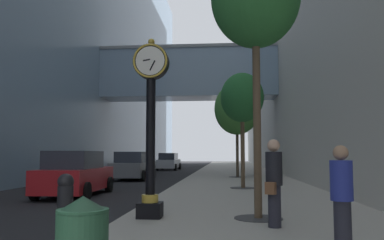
{
  "coord_description": "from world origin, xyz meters",
  "views": [
    {
      "loc": [
        2.47,
        -2.09,
        1.62
      ],
      "look_at": [
        0.97,
        15.6,
        3.12
      ],
      "focal_mm": 37.31,
      "sensor_mm": 36.0,
      "label": 1
    }
  ],
  "objects_px": {
    "street_clock": "(151,118)",
    "street_tree_mid_near": "(242,98)",
    "pedestrian_by_clock": "(342,195)",
    "bollard_third": "(152,182)",
    "car_white_near": "(169,162)",
    "car_grey_mid": "(133,166)",
    "car_red_far": "(75,174)",
    "street_tree_mid_far": "(237,109)",
    "pedestrian_walking": "(274,180)",
    "bollard_nearest": "(65,216)"
  },
  "relations": [
    {
      "from": "street_clock",
      "to": "street_tree_mid_near",
      "type": "relative_size",
      "value": 0.84
    },
    {
      "from": "pedestrian_by_clock",
      "to": "bollard_third",
      "type": "bearing_deg",
      "value": 125.99
    },
    {
      "from": "bollard_third",
      "to": "car_white_near",
      "type": "xyz_separation_m",
      "value": [
        -3.47,
        27.61,
        0.04
      ]
    },
    {
      "from": "car_grey_mid",
      "to": "car_red_far",
      "type": "xyz_separation_m",
      "value": [
        -0.01,
        -9.61,
        -0.01
      ]
    },
    {
      "from": "street_tree_mid_far",
      "to": "car_red_far",
      "type": "xyz_separation_m",
      "value": [
        -6.49,
        -10.53,
        -3.64
      ]
    },
    {
      "from": "bollard_third",
      "to": "street_tree_mid_near",
      "type": "bearing_deg",
      "value": 62.43
    },
    {
      "from": "car_grey_mid",
      "to": "street_tree_mid_near",
      "type": "bearing_deg",
      "value": -47.93
    },
    {
      "from": "street_tree_mid_far",
      "to": "pedestrian_walking",
      "type": "relative_size",
      "value": 3.39
    },
    {
      "from": "street_tree_mid_near",
      "to": "bollard_nearest",
      "type": "bearing_deg",
      "value": -103.67
    },
    {
      "from": "car_grey_mid",
      "to": "pedestrian_walking",
      "type": "bearing_deg",
      "value": -67.65
    },
    {
      "from": "street_tree_mid_near",
      "to": "car_white_near",
      "type": "bearing_deg",
      "value": 106.21
    },
    {
      "from": "street_clock",
      "to": "bollard_nearest",
      "type": "bearing_deg",
      "value": -96.5
    },
    {
      "from": "pedestrian_by_clock",
      "to": "car_grey_mid",
      "type": "relative_size",
      "value": 0.36
    },
    {
      "from": "bollard_nearest",
      "to": "pedestrian_walking",
      "type": "distance_m",
      "value": 4.29
    },
    {
      "from": "street_tree_mid_near",
      "to": "pedestrian_by_clock",
      "type": "xyz_separation_m",
      "value": [
        1.04,
        -11.07,
        -3.04
      ]
    },
    {
      "from": "street_clock",
      "to": "bollard_third",
      "type": "bearing_deg",
      "value": 99.73
    },
    {
      "from": "bollard_third",
      "to": "car_grey_mid",
      "type": "xyz_separation_m",
      "value": [
        -3.55,
        12.79,
        0.07
      ]
    },
    {
      "from": "bollard_third",
      "to": "car_red_far",
      "type": "bearing_deg",
      "value": 138.29
    },
    {
      "from": "pedestrian_walking",
      "to": "car_grey_mid",
      "type": "xyz_separation_m",
      "value": [
        -6.72,
        16.35,
        -0.24
      ]
    },
    {
      "from": "pedestrian_by_clock",
      "to": "pedestrian_walking",
      "type": "bearing_deg",
      "value": 112.76
    },
    {
      "from": "car_red_far",
      "to": "street_tree_mid_far",
      "type": "bearing_deg",
      "value": 58.34
    },
    {
      "from": "street_tree_mid_near",
      "to": "car_red_far",
      "type": "bearing_deg",
      "value": -159.46
    },
    {
      "from": "bollard_third",
      "to": "street_tree_mid_far",
      "type": "height_order",
      "value": "street_tree_mid_far"
    },
    {
      "from": "bollard_nearest",
      "to": "pedestrian_walking",
      "type": "bearing_deg",
      "value": 42.22
    },
    {
      "from": "bollard_third",
      "to": "car_white_near",
      "type": "bearing_deg",
      "value": 97.16
    },
    {
      "from": "street_clock",
      "to": "bollard_third",
      "type": "height_order",
      "value": "street_clock"
    },
    {
      "from": "bollard_nearest",
      "to": "car_grey_mid",
      "type": "bearing_deg",
      "value": 100.48
    },
    {
      "from": "car_white_near",
      "to": "car_grey_mid",
      "type": "bearing_deg",
      "value": -90.33
    },
    {
      "from": "car_grey_mid",
      "to": "car_red_far",
      "type": "relative_size",
      "value": 0.98
    },
    {
      "from": "bollard_third",
      "to": "pedestrian_walking",
      "type": "distance_m",
      "value": 4.77
    },
    {
      "from": "street_clock",
      "to": "car_white_near",
      "type": "relative_size",
      "value": 0.99
    },
    {
      "from": "bollard_nearest",
      "to": "car_grey_mid",
      "type": "height_order",
      "value": "car_grey_mid"
    },
    {
      "from": "street_tree_mid_far",
      "to": "car_white_near",
      "type": "height_order",
      "value": "street_tree_mid_far"
    },
    {
      "from": "street_clock",
      "to": "bollard_third",
      "type": "xyz_separation_m",
      "value": [
        -0.44,
        2.57,
        -1.69
      ]
    },
    {
      "from": "pedestrian_walking",
      "to": "pedestrian_by_clock",
      "type": "xyz_separation_m",
      "value": [
        0.8,
        -1.9,
        -0.09
      ]
    },
    {
      "from": "bollard_nearest",
      "to": "street_tree_mid_near",
      "type": "xyz_separation_m",
      "value": [
        2.93,
        12.04,
        3.26
      ]
    },
    {
      "from": "pedestrian_walking",
      "to": "bollard_third",
      "type": "bearing_deg",
      "value": 131.69
    },
    {
      "from": "bollard_nearest",
      "to": "pedestrian_by_clock",
      "type": "distance_m",
      "value": 4.09
    },
    {
      "from": "pedestrian_walking",
      "to": "car_grey_mid",
      "type": "height_order",
      "value": "pedestrian_walking"
    },
    {
      "from": "bollard_nearest",
      "to": "bollard_third",
      "type": "xyz_separation_m",
      "value": [
        0.0,
        6.43,
        0.0
      ]
    },
    {
      "from": "street_clock",
      "to": "street_tree_mid_near",
      "type": "bearing_deg",
      "value": 73.07
    },
    {
      "from": "street_tree_mid_near",
      "to": "car_red_far",
      "type": "distance_m",
      "value": 7.63
    },
    {
      "from": "pedestrian_walking",
      "to": "street_tree_mid_near",
      "type": "bearing_deg",
      "value": 91.5
    },
    {
      "from": "bollard_third",
      "to": "street_tree_mid_near",
      "type": "height_order",
      "value": "street_tree_mid_near"
    },
    {
      "from": "bollard_nearest",
      "to": "street_tree_mid_far",
      "type": "distance_m",
      "value": 20.68
    },
    {
      "from": "bollard_third",
      "to": "street_tree_mid_far",
      "type": "bearing_deg",
      "value": 77.94
    },
    {
      "from": "pedestrian_by_clock",
      "to": "bollard_nearest",
      "type": "bearing_deg",
      "value": -166.24
    },
    {
      "from": "street_tree_mid_far",
      "to": "car_white_near",
      "type": "relative_size",
      "value": 1.4
    },
    {
      "from": "bollard_nearest",
      "to": "car_grey_mid",
      "type": "relative_size",
      "value": 0.27
    },
    {
      "from": "pedestrian_by_clock",
      "to": "car_grey_mid",
      "type": "xyz_separation_m",
      "value": [
        -7.52,
        18.25,
        -0.15
      ]
    }
  ]
}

